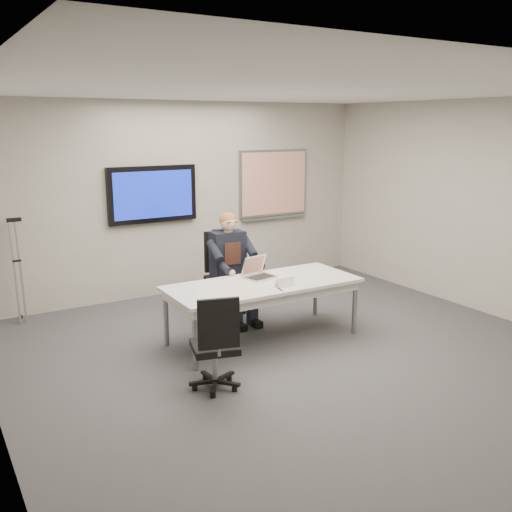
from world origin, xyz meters
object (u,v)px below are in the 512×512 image
seated_person (235,279)px  laptop (258,272)px  office_chair_far (226,290)px  office_chair_near (216,360)px  conference_table (263,289)px

seated_person → laptop: (0.04, -0.51, 0.20)m
office_chair_far → laptop: 0.87m
office_chair_near → seated_person: 1.98m
conference_table → office_chair_far: 1.04m
conference_table → office_chair_near: 1.43m
conference_table → office_chair_near: size_ratio=2.36×
seated_person → conference_table: bearing=-90.4°
seated_person → laptop: size_ratio=3.45×
office_chair_far → laptop: (0.03, -0.77, 0.41)m
office_chair_near → seated_person: seated_person is taller
conference_table → office_chair_far: bearing=88.0°
office_chair_far → conference_table: bearing=-84.8°
conference_table → office_chair_near: (-1.07, -0.89, -0.31)m
office_chair_near → office_chair_far: bearing=-105.0°
office_chair_far → laptop: office_chair_far is taller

